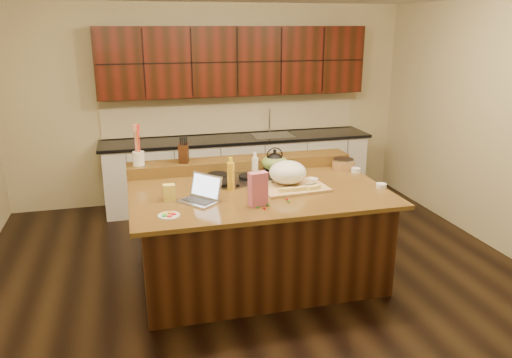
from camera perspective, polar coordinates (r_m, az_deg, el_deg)
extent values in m
cube|color=black|center=(5.12, 0.14, -10.96)|extent=(5.50, 5.00, 0.01)
cube|color=#BFB286|center=(7.05, -5.13, 8.46)|extent=(5.50, 0.01, 2.70)
cube|color=#BFB286|center=(2.44, 15.66, -9.37)|extent=(5.50, 0.01, 2.70)
cube|color=#BFB286|center=(5.96, 26.81, 5.07)|extent=(0.01, 5.00, 2.70)
cube|color=black|center=(4.93, 0.15, -6.40)|extent=(2.22, 1.42, 0.88)
cube|color=black|center=(4.76, 0.15, -1.32)|extent=(2.40, 1.60, 0.04)
cube|color=black|center=(5.39, -1.76, 1.77)|extent=(2.40, 0.30, 0.12)
cube|color=gray|center=(5.03, -0.72, 0.00)|extent=(0.92, 0.52, 0.02)
cylinder|color=black|center=(5.09, -4.36, 0.41)|extent=(0.22, 0.22, 0.03)
cylinder|color=black|center=(5.22, 2.13, 0.89)|extent=(0.22, 0.22, 0.03)
cylinder|color=black|center=(4.84, -3.80, -0.45)|extent=(0.22, 0.22, 0.03)
cylinder|color=black|center=(4.98, 2.99, 0.08)|extent=(0.22, 0.22, 0.03)
cylinder|color=black|center=(5.03, -0.72, 0.24)|extent=(0.22, 0.22, 0.03)
cube|color=silver|center=(6.98, -2.04, 0.85)|extent=(3.60, 0.62, 0.90)
cube|color=black|center=(6.86, -2.08, 4.62)|extent=(3.70, 0.66, 0.04)
cube|color=gray|center=(6.98, 1.94, 4.97)|extent=(0.55, 0.42, 0.01)
cylinder|color=gray|center=(7.11, 1.54, 6.72)|extent=(0.02, 0.02, 0.36)
cube|color=black|center=(6.86, -2.46, 13.32)|extent=(3.60, 0.34, 0.90)
cube|color=#BFB286|center=(7.10, -2.66, 7.35)|extent=(3.60, 0.03, 0.50)
ellipsoid|color=black|center=(5.19, 2.14, 2.02)|extent=(0.23, 0.23, 0.18)
ellipsoid|color=olive|center=(5.20, 2.14, 1.88)|extent=(0.35, 0.35, 0.15)
cube|color=#B7B7BC|center=(4.42, -6.63, -2.58)|extent=(0.38, 0.40, 0.02)
cube|color=black|center=(4.41, -6.64, -2.46)|extent=(0.28, 0.30, 0.00)
cube|color=#B7B7BC|center=(4.46, -5.73, -0.79)|extent=(0.26, 0.29, 0.21)
cube|color=silver|center=(4.45, -5.78, -0.81)|extent=(0.23, 0.26, 0.18)
cylinder|color=gold|center=(4.67, -2.90, 0.28)|extent=(0.07, 0.07, 0.27)
cylinder|color=silver|center=(4.92, -0.12, 1.06)|extent=(0.06, 0.06, 0.25)
cube|color=tan|center=(4.76, 4.21, -0.96)|extent=(0.65, 0.50, 0.03)
ellipsoid|color=white|center=(4.79, 3.64, 0.77)|extent=(0.36, 0.36, 0.22)
cube|color=#EDD872|center=(4.58, 3.47, -1.25)|extent=(0.14, 0.04, 0.04)
cube|color=#EDD872|center=(4.62, 5.07, -1.11)|extent=(0.14, 0.04, 0.04)
cube|color=#EDD872|center=(4.67, 6.63, -0.97)|extent=(0.14, 0.04, 0.04)
cylinder|color=gray|center=(4.77, 5.84, -0.68)|extent=(0.24, 0.10, 0.01)
cylinder|color=white|center=(4.91, 14.13, -0.76)|extent=(0.11, 0.11, 0.04)
cylinder|color=white|center=(5.38, 11.33, 1.00)|extent=(0.13, 0.13, 0.04)
cylinder|color=white|center=(4.95, 6.55, -0.19)|extent=(0.13, 0.13, 0.04)
cylinder|color=#996B3F|center=(5.49, 9.95, 1.63)|extent=(0.32, 0.32, 0.09)
cone|color=silver|center=(4.76, 6.55, -0.76)|extent=(0.09, 0.09, 0.07)
cube|color=#C05A75|center=(4.27, 0.23, -1.15)|extent=(0.17, 0.12, 0.30)
cylinder|color=white|center=(4.14, -9.93, -4.14)|extent=(0.21, 0.21, 0.01)
cube|color=#E0CD4F|center=(4.49, -9.89, -1.51)|extent=(0.11, 0.08, 0.14)
cylinder|color=white|center=(5.23, -13.27, 2.31)|extent=(0.15, 0.15, 0.14)
cube|color=black|center=(5.25, -8.27, 2.96)|extent=(0.13, 0.18, 0.19)
ellipsoid|color=red|center=(4.38, -0.17, -2.62)|extent=(0.02, 0.02, 0.02)
ellipsoid|color=#198C26|center=(4.30, 1.37, -2.97)|extent=(0.02, 0.02, 0.02)
ellipsoid|color=red|center=(4.37, -0.26, -2.66)|extent=(0.02, 0.02, 0.02)
ellipsoid|color=#198C26|center=(4.25, 0.21, -3.26)|extent=(0.02, 0.02, 0.02)
ellipsoid|color=red|center=(4.46, 3.58, -2.29)|extent=(0.02, 0.02, 0.02)
ellipsoid|color=#198C26|center=(4.39, 3.72, -2.59)|extent=(0.02, 0.02, 0.02)
ellipsoid|color=red|center=(4.32, -0.08, -2.90)|extent=(0.02, 0.02, 0.02)
ellipsoid|color=#198C26|center=(4.33, 0.66, -2.83)|extent=(0.02, 0.02, 0.02)
ellipsoid|color=red|center=(4.22, 0.99, -3.38)|extent=(0.02, 0.02, 0.02)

